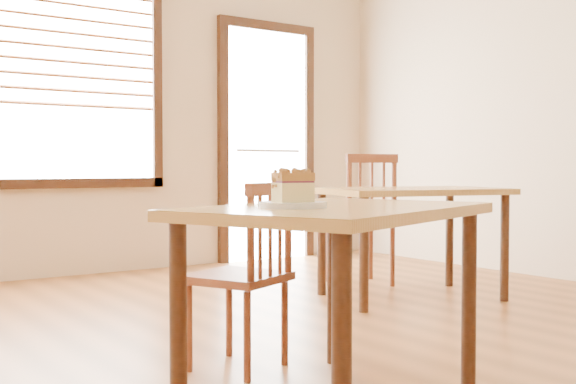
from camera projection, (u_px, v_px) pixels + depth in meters
The scene contains 8 objects.
window_right at pixel (60, 53), 5.79m from camera, with size 1.76×0.10×1.96m.
entry_door at pixel (267, 136), 6.97m from camera, with size 1.08×0.06×2.29m.
cafe_table_main at pixel (337, 234), 2.66m from camera, with size 1.36×1.13×0.75m.
cafe_chair_main at pixel (244, 274), 3.17m from camera, with size 0.50×0.50×0.84m.
cafe_table_second at pixel (411, 203), 4.90m from camera, with size 1.34×1.06×0.75m.
cafe_chair_second at pixel (362, 218), 5.45m from camera, with size 0.56×0.56×1.00m.
plate at pixel (293, 205), 2.55m from camera, with size 0.24×0.24×0.02m.
cake_slice at pixel (293, 186), 2.55m from camera, with size 0.15×0.12×0.12m.
Camera 1 is at (-1.56, -1.84, 0.89)m, focal length 45.00 mm.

